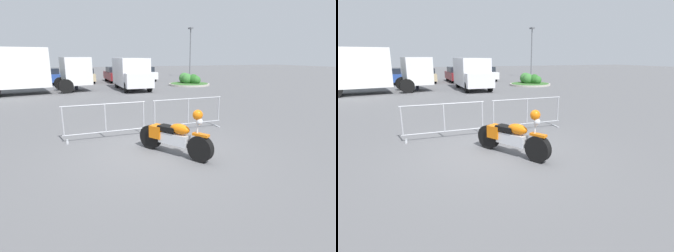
% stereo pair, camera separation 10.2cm
% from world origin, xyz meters
% --- Properties ---
extents(ground_plane, '(120.00, 120.00, 0.00)m').
position_xyz_m(ground_plane, '(0.00, 0.00, 0.00)').
color(ground_plane, '#5B5B5E').
extents(motorcycle, '(1.28, 1.98, 1.24)m').
position_xyz_m(motorcycle, '(0.31, -0.33, 0.47)').
color(motorcycle, black).
rests_on(motorcycle, ground).
extents(crowd_barrier_near, '(2.49, 0.46, 1.07)m').
position_xyz_m(crowd_barrier_near, '(-1.07, 1.71, 0.56)').
color(crowd_barrier_near, '#9EA0A5').
rests_on(crowd_barrier_near, ground).
extents(crowd_barrier_far, '(2.49, 0.46, 1.07)m').
position_xyz_m(crowd_barrier_far, '(1.70, 1.71, 0.56)').
color(crowd_barrier_far, '#9EA0A5').
rests_on(crowd_barrier_far, ground).
extents(box_truck, '(7.96, 3.47, 2.98)m').
position_xyz_m(box_truck, '(-4.59, 13.47, 1.64)').
color(box_truck, white).
rests_on(box_truck, ground).
extents(delivery_van, '(2.01, 5.00, 2.31)m').
position_xyz_m(delivery_van, '(2.68, 13.55, 1.24)').
color(delivery_van, silver).
rests_on(delivery_van, ground).
extents(parked_car_green, '(1.68, 4.03, 1.36)m').
position_xyz_m(parked_car_green, '(-6.11, 19.89, 0.69)').
color(parked_car_green, '#236B38').
rests_on(parked_car_green, ground).
extents(parked_car_blue, '(1.72, 4.12, 1.39)m').
position_xyz_m(parked_car_blue, '(-3.16, 20.35, 0.71)').
color(parked_car_blue, '#284799').
rests_on(parked_car_blue, ground).
extents(parked_car_tan, '(1.68, 4.03, 1.36)m').
position_xyz_m(parked_car_tan, '(-0.21, 20.23, 0.69)').
color(parked_car_tan, tan).
rests_on(parked_car_tan, ground).
extents(parked_car_maroon, '(1.78, 4.28, 1.45)m').
position_xyz_m(parked_car_maroon, '(2.74, 20.17, 0.73)').
color(parked_car_maroon, maroon).
rests_on(parked_car_maroon, ground).
extents(parked_car_white, '(1.74, 4.18, 1.41)m').
position_xyz_m(parked_car_white, '(5.69, 20.39, 0.72)').
color(parked_car_white, white).
rests_on(parked_car_white, ground).
extents(pedestrian, '(0.48, 0.48, 1.69)m').
position_xyz_m(pedestrian, '(-1.25, 14.94, 0.92)').
color(pedestrian, '#262838').
rests_on(pedestrian, ground).
extents(planter_island, '(3.55, 3.55, 1.03)m').
position_xyz_m(planter_island, '(8.14, 14.78, 0.33)').
color(planter_island, '#ADA89E').
rests_on(planter_island, ground).
extents(street_lamp, '(0.36, 0.70, 5.68)m').
position_xyz_m(street_lamp, '(12.23, 22.91, 3.71)').
color(street_lamp, '#595B60').
rests_on(street_lamp, ground).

